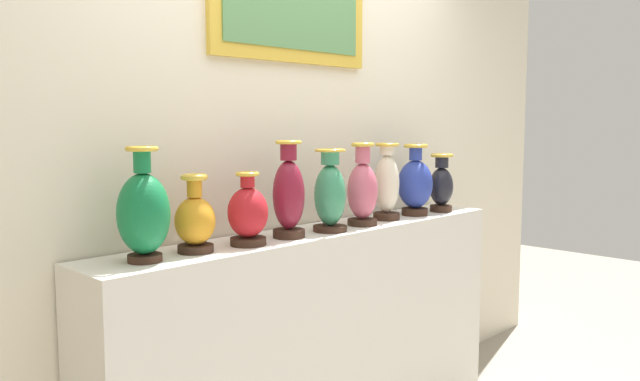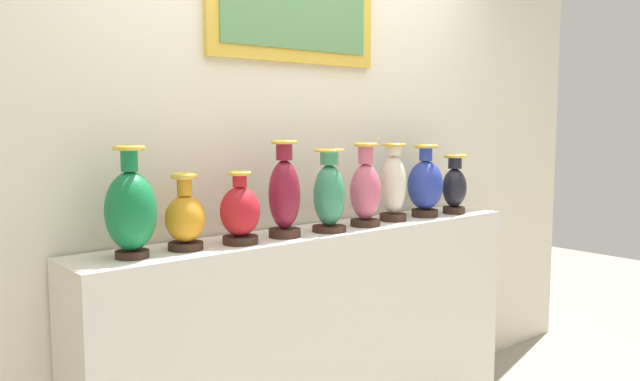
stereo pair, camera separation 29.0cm
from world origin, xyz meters
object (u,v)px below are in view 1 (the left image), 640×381
(vase_jade, at_px, (330,194))
(vase_rose, at_px, (362,190))
(vase_crimson, at_px, (248,214))
(vase_onyx, at_px, (441,185))
(vase_cobalt, at_px, (415,184))
(vase_amber, at_px, (195,220))
(vase_burgundy, at_px, (289,195))
(vase_ivory, at_px, (387,184))
(vase_emerald, at_px, (144,213))

(vase_jade, xyz_separation_m, vase_rose, (0.23, 0.01, 0.00))
(vase_crimson, xyz_separation_m, vase_onyx, (1.37, -0.01, 0.02))
(vase_cobalt, bearing_deg, vase_amber, 179.18)
(vase_burgundy, relative_size, vase_cobalt, 1.10)
(vase_burgundy, relative_size, vase_onyx, 1.29)
(vase_ivory, xyz_separation_m, vase_onyx, (0.44, -0.04, -0.03))
(vase_crimson, bearing_deg, vase_jade, -1.18)
(vase_burgundy, height_order, vase_ivory, vase_burgundy)
(vase_amber, height_order, vase_ivory, vase_ivory)
(vase_ivory, bearing_deg, vase_jade, -175.65)
(vase_emerald, distance_m, vase_crimson, 0.46)
(vase_rose, distance_m, vase_onyx, 0.66)
(vase_crimson, xyz_separation_m, vase_burgundy, (0.23, 0.01, 0.06))
(vase_cobalt, bearing_deg, vase_ivory, 177.17)
(vase_onyx, bearing_deg, vase_rose, 179.35)
(vase_emerald, bearing_deg, vase_cobalt, -0.35)
(vase_cobalt, bearing_deg, vase_emerald, 179.65)
(vase_emerald, bearing_deg, vase_ivory, 0.06)
(vase_jade, bearing_deg, vase_crimson, 178.82)
(vase_crimson, distance_m, vase_burgundy, 0.24)
(vase_emerald, xyz_separation_m, vase_burgundy, (0.68, -0.02, 0.01))
(vase_amber, distance_m, vase_jade, 0.70)
(vase_jade, relative_size, vase_rose, 0.94)
(vase_jade, bearing_deg, vase_ivory, 4.35)
(vase_amber, xyz_separation_m, vase_cobalt, (1.38, -0.02, 0.04))
(vase_burgundy, bearing_deg, vase_jade, -3.96)
(vase_crimson, relative_size, vase_burgundy, 0.71)
(vase_jade, xyz_separation_m, vase_onyx, (0.90, -0.00, -0.02))
(vase_crimson, distance_m, vase_ivory, 0.93)
(vase_amber, bearing_deg, vase_jade, -3.52)
(vase_amber, height_order, vase_burgundy, vase_burgundy)
(vase_rose, xyz_separation_m, vase_onyx, (0.66, -0.01, -0.02))
(vase_burgundy, bearing_deg, vase_rose, -1.22)
(vase_jade, height_order, vase_cobalt, vase_cobalt)
(vase_onyx, bearing_deg, vase_jade, 179.93)
(vase_emerald, height_order, vase_jade, vase_emerald)
(vase_cobalt, xyz_separation_m, vase_onyx, (0.21, -0.02, -0.02))
(vase_amber, xyz_separation_m, vase_burgundy, (0.46, -0.03, 0.06))
(vase_jade, relative_size, vase_onyx, 1.16)
(vase_crimson, relative_size, vase_rose, 0.75)
(vase_amber, height_order, vase_rose, vase_rose)
(vase_jade, bearing_deg, vase_rose, 1.60)
(vase_burgundy, bearing_deg, vase_onyx, -0.89)
(vase_crimson, bearing_deg, vase_ivory, 1.54)
(vase_emerald, relative_size, vase_amber, 1.37)
(vase_amber, bearing_deg, vase_cobalt, -0.82)
(vase_emerald, distance_m, vase_onyx, 1.82)
(vase_burgundy, bearing_deg, vase_amber, 176.71)
(vase_ivory, bearing_deg, vase_cobalt, -2.83)
(vase_burgundy, relative_size, vase_ivory, 1.07)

